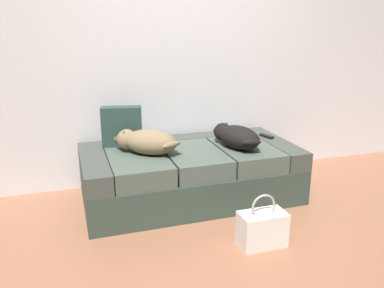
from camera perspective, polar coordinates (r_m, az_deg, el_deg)
ground_plane at (r=2.62m, az=7.33°, el=-17.00°), size 10.00×10.00×0.00m
back_wall at (r=3.72m, az=-3.10°, el=16.04°), size 6.40×0.10×2.80m
couch at (r=3.40m, az=-0.27°, el=-4.26°), size 1.81×0.92×0.46m
dog_tan at (r=3.18m, az=-6.65°, el=0.36°), size 0.54×0.46×0.20m
dog_dark at (r=3.34m, az=6.40°, el=1.12°), size 0.37×0.55×0.19m
tv_remote at (r=3.71m, az=10.77°, el=1.13°), size 0.08×0.16×0.02m
throw_pillow at (r=3.41m, az=-10.16°, el=2.56°), size 0.36×0.18×0.34m
handbag at (r=2.78m, az=10.17°, el=-11.96°), size 0.32×0.18×0.38m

